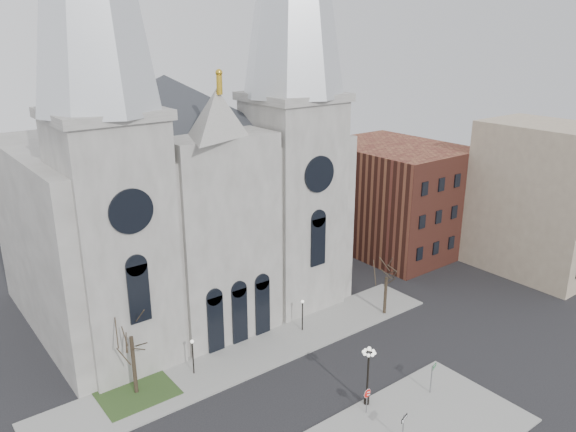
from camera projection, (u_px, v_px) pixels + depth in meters
ground at (336, 416)px, 43.13m from camera, size 160.00×160.00×0.00m
sidewalk_far at (255, 353)px, 51.37m from camera, size 40.00×6.00×0.14m
grass_patch at (137, 393)px, 45.75m from camera, size 6.00×5.00×0.18m
cathedral at (182, 135)px, 54.46m from camera, size 33.00×26.66×54.00m
bg_building_brick at (393, 197)px, 74.82m from camera, size 14.00×18.00×14.00m
bg_building_tan at (540, 199)px, 66.79m from camera, size 10.00×14.00×18.00m
tree_left at (131, 333)px, 44.01m from camera, size 3.20×3.20×7.50m
tree_right at (387, 275)px, 57.16m from camera, size 3.20×3.20×6.00m
ped_lamp_left at (193, 351)px, 47.56m from camera, size 0.32×0.32×3.26m
ped_lamp_right at (302, 310)px, 54.51m from camera, size 0.32×0.32×3.26m
stop_sign at (367, 396)px, 42.77m from camera, size 0.75×0.26×2.17m
globe_lamp at (368, 368)px, 43.31m from camera, size 1.22×1.22×5.14m
one_way_sign at (403, 424)px, 39.81m from camera, size 0.95×0.33×2.24m
street_name_sign at (432, 376)px, 45.31m from camera, size 0.77×0.30×2.51m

